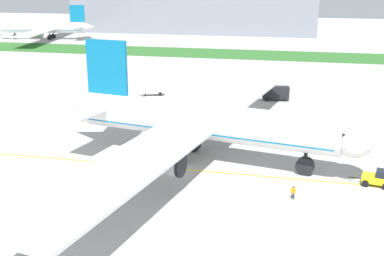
% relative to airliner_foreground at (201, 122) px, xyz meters
% --- Properties ---
extents(ground_plane, '(600.00, 600.00, 0.00)m').
position_rel_airliner_foreground_xyz_m(ground_plane, '(-3.19, -5.14, -5.86)').
color(ground_plane, '#ADAAA5').
rests_on(ground_plane, ground).
extents(apron_taxi_line, '(280.00, 0.36, 0.01)m').
position_rel_airliner_foreground_xyz_m(apron_taxi_line, '(-3.19, -4.86, -5.86)').
color(apron_taxi_line, yellow).
rests_on(apron_taxi_line, ground).
extents(grass_median_strip, '(320.00, 24.00, 0.10)m').
position_rel_airliner_foreground_xyz_m(grass_median_strip, '(-3.19, 109.12, -5.81)').
color(grass_median_strip, '#2D6628').
rests_on(grass_median_strip, ground).
extents(airliner_foreground, '(48.77, 77.24, 17.27)m').
position_rel_airliner_foreground_xyz_m(airliner_foreground, '(0.00, 0.00, 0.00)').
color(airliner_foreground, white).
rests_on(airliner_foreground, ground).
extents(pushback_tug, '(5.55, 3.14, 2.21)m').
position_rel_airliner_foreground_xyz_m(pushback_tug, '(24.90, -4.58, -4.86)').
color(pushback_tug, yellow).
rests_on(pushback_tug, ground).
extents(ground_crew_wingwalker_port, '(0.61, 0.34, 1.75)m').
position_rel_airliner_foreground_xyz_m(ground_crew_wingwalker_port, '(14.17, -11.46, -4.80)').
color(ground_crew_wingwalker_port, black).
rests_on(ground_crew_wingwalker_port, ground).
extents(service_truck_baggage_loader, '(6.12, 3.98, 2.64)m').
position_rel_airliner_foreground_xyz_m(service_truck_baggage_loader, '(-20.24, 39.31, -4.40)').
color(service_truck_baggage_loader, white).
rests_on(service_truck_baggage_loader, ground).
extents(service_truck_fuel_bowser, '(6.12, 3.06, 3.20)m').
position_rel_airliner_foreground_xyz_m(service_truck_fuel_bowser, '(8.88, 40.66, -4.16)').
color(service_truck_fuel_bowser, black).
rests_on(service_truck_fuel_bowser, ground).
extents(parked_airliner_far_centre, '(44.43, 70.74, 15.24)m').
position_rel_airliner_foreground_xyz_m(parked_airliner_far_centre, '(-100.02, 135.58, -0.69)').
color(parked_airliner_far_centre, white).
rests_on(parked_airliner_far_centre, ground).
extents(terminal_building, '(122.64, 20.00, 18.00)m').
position_rel_airliner_foreground_xyz_m(terminal_building, '(-41.59, 176.43, 3.14)').
color(terminal_building, gray).
rests_on(terminal_building, ground).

